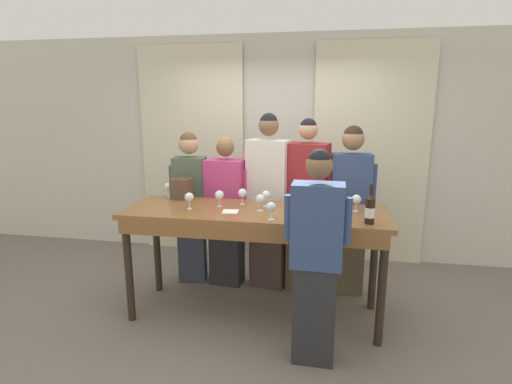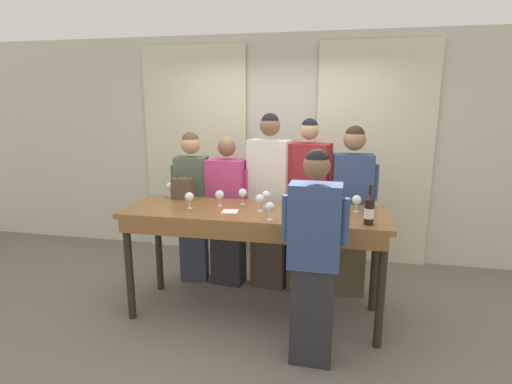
% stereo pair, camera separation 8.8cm
% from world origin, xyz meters
% --- Properties ---
extents(ground_plane, '(18.00, 18.00, 0.00)m').
position_xyz_m(ground_plane, '(0.00, 0.00, 0.00)').
color(ground_plane, '#70665B').
extents(wall_back, '(12.00, 0.06, 2.80)m').
position_xyz_m(wall_back, '(0.00, 1.66, 1.40)').
color(wall_back, beige).
rests_on(wall_back, ground_plane).
extents(curtain_panel_left, '(1.37, 0.03, 2.69)m').
position_xyz_m(curtain_panel_left, '(-1.13, 1.59, 1.34)').
color(curtain_panel_left, beige).
rests_on(curtain_panel_left, ground_plane).
extents(curtain_panel_right, '(1.37, 0.03, 2.69)m').
position_xyz_m(curtain_panel_right, '(1.13, 1.59, 1.34)').
color(curtain_panel_right, beige).
rests_on(curtain_panel_right, ground_plane).
extents(tasting_bar, '(2.36, 0.76, 1.03)m').
position_xyz_m(tasting_bar, '(0.00, -0.03, 0.91)').
color(tasting_bar, brown).
rests_on(tasting_bar, ground_plane).
extents(wine_bottle, '(0.08, 0.08, 0.32)m').
position_xyz_m(wine_bottle, '(0.98, -0.24, 1.15)').
color(wine_bottle, black).
rests_on(wine_bottle, tasting_bar).
extents(handbag, '(0.19, 0.16, 0.28)m').
position_xyz_m(handbag, '(-0.80, 0.30, 1.14)').
color(handbag, brown).
rests_on(handbag, tasting_bar).
extents(wine_glass_front_left, '(0.08, 0.08, 0.15)m').
position_xyz_m(wine_glass_front_left, '(-0.15, 0.19, 1.14)').
color(wine_glass_front_left, white).
rests_on(wine_glass_front_left, tasting_bar).
extents(wine_glass_front_mid, '(0.08, 0.08, 0.15)m').
position_xyz_m(wine_glass_front_mid, '(0.58, -0.17, 1.14)').
color(wine_glass_front_mid, white).
rests_on(wine_glass_front_mid, tasting_bar).
extents(wine_glass_front_right, '(0.08, 0.08, 0.15)m').
position_xyz_m(wine_glass_front_right, '(-0.95, 0.33, 1.14)').
color(wine_glass_front_right, white).
rests_on(wine_glass_front_right, tasting_bar).
extents(wine_glass_center_left, '(0.08, 0.08, 0.15)m').
position_xyz_m(wine_glass_center_left, '(0.08, 0.14, 1.14)').
color(wine_glass_center_left, white).
rests_on(wine_glass_center_left, tasting_bar).
extents(wine_glass_center_mid, '(0.08, 0.08, 0.15)m').
position_xyz_m(wine_glass_center_mid, '(0.90, 0.12, 1.14)').
color(wine_glass_center_mid, white).
rests_on(wine_glass_center_mid, tasting_bar).
extents(wine_glass_center_right, '(0.08, 0.08, 0.15)m').
position_xyz_m(wine_glass_center_right, '(-0.59, -0.07, 1.14)').
color(wine_glass_center_right, white).
rests_on(wine_glass_center_right, tasting_bar).
extents(wine_glass_back_left, '(0.08, 0.08, 0.15)m').
position_xyz_m(wine_glass_back_left, '(0.19, -0.28, 1.14)').
color(wine_glass_back_left, white).
rests_on(wine_glass_back_left, tasting_bar).
extents(wine_glass_back_mid, '(0.08, 0.08, 0.15)m').
position_xyz_m(wine_glass_back_mid, '(0.51, 0.32, 1.14)').
color(wine_glass_back_mid, white).
rests_on(wine_glass_back_mid, tasting_bar).
extents(wine_glass_back_right, '(0.08, 0.08, 0.15)m').
position_xyz_m(wine_glass_back_right, '(0.06, -0.02, 1.14)').
color(wine_glass_back_right, white).
rests_on(wine_glass_back_right, tasting_bar).
extents(wine_glass_near_host, '(0.08, 0.08, 0.15)m').
position_xyz_m(wine_glass_near_host, '(-0.35, 0.07, 1.14)').
color(wine_glass_near_host, white).
rests_on(wine_glass_near_host, tasting_bar).
extents(wine_glass_by_bottle, '(0.08, 0.08, 0.15)m').
position_xyz_m(wine_glass_by_bottle, '(0.54, 0.04, 1.14)').
color(wine_glass_by_bottle, white).
rests_on(wine_glass_by_bottle, tasting_bar).
extents(napkin, '(0.15, 0.15, 0.00)m').
position_xyz_m(napkin, '(-0.20, -0.09, 1.03)').
color(napkin, white).
rests_on(napkin, tasting_bar).
extents(guest_olive_jacket, '(0.46, 0.27, 1.67)m').
position_xyz_m(guest_olive_jacket, '(-0.83, 0.62, 0.88)').
color(guest_olive_jacket, '#383D51').
rests_on(guest_olive_jacket, ground_plane).
extents(guest_pink_top, '(0.52, 0.31, 1.63)m').
position_xyz_m(guest_pink_top, '(-0.43, 0.62, 0.82)').
color(guest_pink_top, '#28282D').
rests_on(guest_pink_top, ground_plane).
extents(guest_cream_sweater, '(0.55, 0.31, 1.88)m').
position_xyz_m(guest_cream_sweater, '(0.03, 0.62, 0.97)').
color(guest_cream_sweater, '#473833').
rests_on(guest_cream_sweater, ground_plane).
extents(guest_striped_shirt, '(0.54, 0.36, 1.83)m').
position_xyz_m(guest_striped_shirt, '(0.43, 0.62, 0.92)').
color(guest_striped_shirt, brown).
rests_on(guest_striped_shirt, ground_plane).
extents(guest_navy_coat, '(0.51, 0.24, 1.76)m').
position_xyz_m(guest_navy_coat, '(0.87, 0.62, 0.93)').
color(guest_navy_coat, brown).
rests_on(guest_navy_coat, ground_plane).
extents(host_pouring, '(0.49, 0.23, 1.66)m').
position_xyz_m(host_pouring, '(0.58, -0.61, 0.86)').
color(host_pouring, '#28282D').
rests_on(host_pouring, ground_plane).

